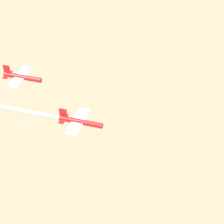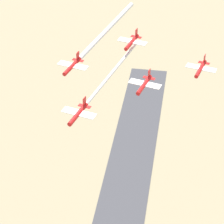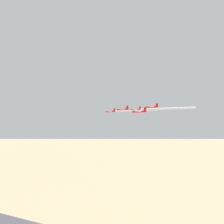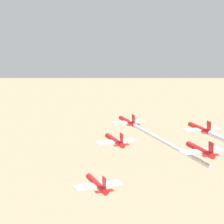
{
  "view_description": "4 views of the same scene",
  "coord_description": "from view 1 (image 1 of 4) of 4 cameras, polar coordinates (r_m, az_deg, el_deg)",
  "views": [
    {
      "loc": [
        -88.8,
        -23.88,
        177.54
      ],
      "look_at": [
        -16.25,
        -30.74,
        118.18
      ],
      "focal_mm": 70.0,
      "sensor_mm": 36.0,
      "label": 1
    },
    {
      "loc": [
        -7.13,
        -132.3,
        195.3
      ],
      "look_at": [
        -9.69,
        -26.67,
        120.48
      ],
      "focal_mm": 85.0,
      "sensor_mm": 36.0,
      "label": 2
    },
    {
      "loc": [
        127.73,
        9.21,
        110.67
      ],
      "look_at": [
        -18.24,
        -22.65,
        117.21
      ],
      "focal_mm": 28.0,
      "sensor_mm": 36.0,
      "label": 3
    },
    {
      "loc": [
        77.13,
        72.63,
        149.77
      ],
      "look_at": [
        -11.18,
        -22.17,
        121.58
      ],
      "focal_mm": 85.0,
      "sensor_mm": 36.0,
      "label": 4
    }
  ],
  "objects": [
    {
      "name": "jet_1",
      "position": [
        106.56,
        -11.79,
        4.52
      ],
      "size": [
        9.23,
        9.48,
        3.21
      ],
      "rotation": [
        0.0,
        0.0,
        2.76
      ],
      "color": "red"
    },
    {
      "name": "jet_0",
      "position": [
        92.51,
        -4.31,
        -1.24
      ],
      "size": [
        9.23,
        9.48,
        3.21
      ],
      "rotation": [
        0.0,
        0.0,
        2.76
      ],
      "color": "red"
    }
  ]
}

